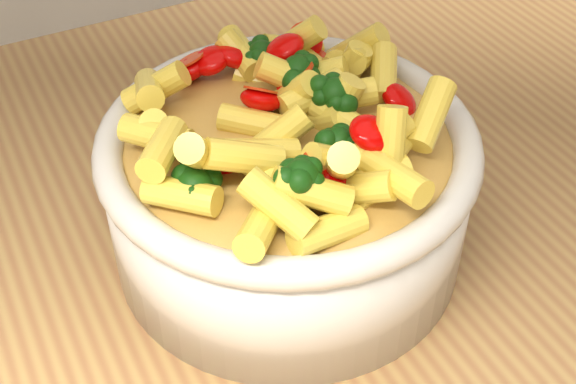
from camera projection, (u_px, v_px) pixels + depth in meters
name	position (u px, v px, depth m)	size (l,w,h in m)	color
table	(410.00, 309.00, 0.68)	(1.20, 0.80, 0.90)	#A47D46
serving_bowl	(288.00, 191.00, 0.55)	(0.25, 0.25, 0.11)	silver
pasta_salad	(288.00, 111.00, 0.51)	(0.20, 0.20, 0.04)	#FFDE50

